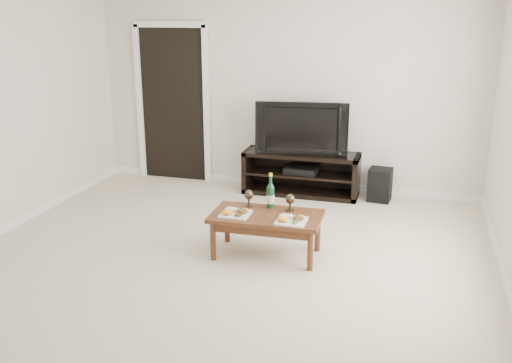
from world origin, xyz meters
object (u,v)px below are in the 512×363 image
at_px(television, 302,127).
at_px(coffee_table, 266,235).
at_px(subwoofer, 380,185).
at_px(media_console, 301,173).

height_order(television, coffee_table, television).
relative_size(television, coffee_table, 1.09).
bearing_deg(television, coffee_table, -96.09).
relative_size(subwoofer, coffee_table, 0.39).
bearing_deg(coffee_table, media_console, 91.75).
bearing_deg(coffee_table, television, 91.75).
relative_size(media_console, subwoofer, 3.59).
xyz_separation_m(media_console, television, (0.00, 0.00, 0.60)).
distance_m(media_console, television, 0.60).
xyz_separation_m(television, subwoofer, (0.99, 0.02, -0.67)).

